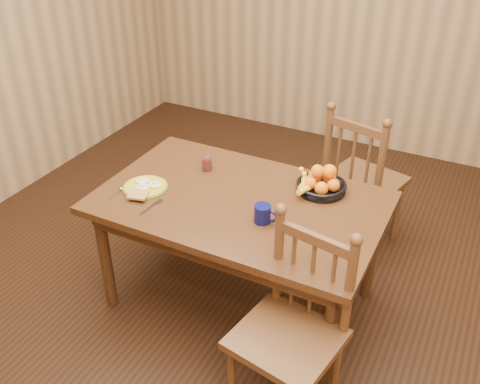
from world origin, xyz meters
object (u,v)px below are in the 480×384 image
at_px(breakfast_plate, 145,187).
at_px(coffee_mug, 263,214).
at_px(chair_far, 361,181).
at_px(chair_near, 292,330).
at_px(dining_table, 240,212).
at_px(fruit_bowl, 320,183).

height_order(breakfast_plate, coffee_mug, coffee_mug).
relative_size(breakfast_plate, coffee_mug, 2.24).
relative_size(chair_far, chair_near, 1.03).
bearing_deg(dining_table, chair_far, 63.03).
distance_m(dining_table, chair_far, 1.04).
distance_m(dining_table, chair_near, 0.81).
bearing_deg(fruit_bowl, chair_near, -77.54).
bearing_deg(coffee_mug, chair_far, 76.23).
xyz_separation_m(chair_far, chair_near, (0.09, -1.47, -0.02)).
xyz_separation_m(dining_table, coffee_mug, (0.21, -0.14, 0.14)).
distance_m(chair_near, coffee_mug, 0.62).
distance_m(chair_far, chair_near, 1.48).
xyz_separation_m(chair_far, breakfast_plate, (-1.01, -1.07, 0.25)).
relative_size(chair_far, coffee_mug, 7.94).
height_order(chair_near, breakfast_plate, chair_near).
distance_m(chair_near, fruit_bowl, 0.93).
height_order(dining_table, chair_near, chair_near).
relative_size(dining_table, fruit_bowl, 4.94).
xyz_separation_m(dining_table, fruit_bowl, (0.37, 0.30, 0.14)).
distance_m(breakfast_plate, fruit_bowl, 1.02).
xyz_separation_m(chair_far, coffee_mug, (-0.26, -1.06, 0.29)).
bearing_deg(chair_far, chair_near, 107.93).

